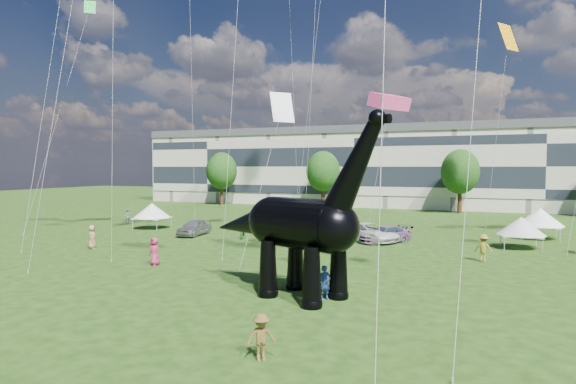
% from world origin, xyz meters
% --- Properties ---
extents(ground, '(220.00, 220.00, 0.00)m').
position_xyz_m(ground, '(0.00, 0.00, 0.00)').
color(ground, '#16330C').
rests_on(ground, ground).
extents(terrace_row, '(78.00, 11.00, 12.00)m').
position_xyz_m(terrace_row, '(-8.00, 62.00, 6.00)').
color(terrace_row, beige).
rests_on(terrace_row, ground).
extents(tree_far_left, '(5.20, 5.20, 9.44)m').
position_xyz_m(tree_far_left, '(-30.00, 53.00, 6.29)').
color(tree_far_left, '#382314').
rests_on(tree_far_left, ground).
extents(tree_mid_left, '(5.20, 5.20, 9.44)m').
position_xyz_m(tree_mid_left, '(-12.00, 53.00, 6.29)').
color(tree_mid_left, '#382314').
rests_on(tree_mid_left, ground).
extents(tree_mid_right, '(5.20, 5.20, 9.44)m').
position_xyz_m(tree_mid_right, '(8.00, 53.00, 6.29)').
color(tree_mid_right, '#382314').
rests_on(tree_mid_right, ground).
extents(dinosaur_sculpture, '(11.17, 5.42, 9.27)m').
position_xyz_m(dinosaur_sculpture, '(2.59, 4.40, 3.50)').
color(dinosaur_sculpture, black).
rests_on(dinosaur_sculpture, ground).
extents(car_silver, '(2.18, 4.62, 1.53)m').
position_xyz_m(car_silver, '(-14.02, 20.52, 0.76)').
color(car_silver, '#B9B8BD').
rests_on(car_silver, ground).
extents(car_grey, '(4.71, 2.35, 1.48)m').
position_xyz_m(car_grey, '(-4.55, 24.71, 0.74)').
color(car_grey, slate).
rests_on(car_grey, ground).
extents(car_white, '(6.31, 5.04, 1.60)m').
position_xyz_m(car_white, '(1.96, 23.14, 0.80)').
color(car_white, white).
rests_on(car_white, ground).
extents(car_dark, '(4.63, 4.94, 1.40)m').
position_xyz_m(car_dark, '(3.45, 23.05, 0.70)').
color(car_dark, '#595960').
rests_on(car_dark, ground).
extents(gazebo_near, '(3.88, 3.88, 2.52)m').
position_xyz_m(gazebo_near, '(13.98, 24.15, 1.77)').
color(gazebo_near, silver).
rests_on(gazebo_near, ground).
extents(gazebo_far, '(4.09, 4.09, 2.78)m').
position_xyz_m(gazebo_far, '(15.87, 30.37, 1.96)').
color(gazebo_far, white).
rests_on(gazebo_far, ground).
extents(gazebo_left, '(4.21, 4.21, 2.67)m').
position_xyz_m(gazebo_left, '(-20.89, 23.05, 1.88)').
color(gazebo_left, white).
rests_on(gazebo_left, ground).
extents(visitors, '(51.90, 34.56, 1.89)m').
position_xyz_m(visitors, '(0.47, 16.69, 0.89)').
color(visitors, '#2E5873').
rests_on(visitors, ground).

